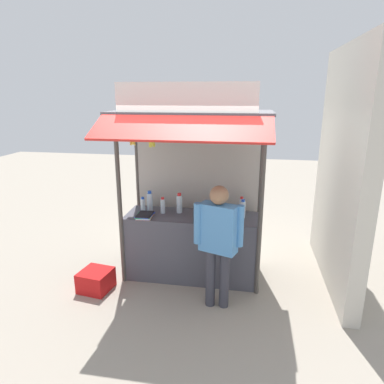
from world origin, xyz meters
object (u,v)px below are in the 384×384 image
magazine_stack_far_right (203,217)px  banana_bunch_inner_left (152,141)px  water_bottle_right (163,206)px  water_bottle_back_right (179,204)px  magazine_stack_front_left (228,217)px  vendor_person (218,236)px  water_bottle_back_left (243,209)px  plastic_crate (96,280)px  water_bottle_rear_center (143,205)px  water_bottle_front_right (241,206)px  water_bottle_left (150,202)px  magazine_stack_center (145,216)px  banana_bunch_leftmost (133,139)px

magazine_stack_far_right → banana_bunch_inner_left: banana_bunch_inner_left is taller
water_bottle_right → water_bottle_back_right: bearing=16.0°
magazine_stack_front_left → vendor_person: (-0.08, -0.64, -0.02)m
water_bottle_back_left → vendor_person: vendor_person is taller
water_bottle_right → plastic_crate: (-0.81, -0.64, -0.93)m
water_bottle_rear_center → water_bottle_front_right: (1.43, 0.20, 0.01)m
water_bottle_back_right → banana_bunch_inner_left: size_ratio=0.98×
water_bottle_left → magazine_stack_center: water_bottle_left is taller
magazine_stack_far_right → plastic_crate: (-1.43, -0.47, -0.85)m
water_bottle_rear_center → magazine_stack_center: size_ratio=0.74×
water_bottle_right → water_bottle_front_right: bearing=9.7°
water_bottle_front_right → water_bottle_left: bearing=-174.5°
water_bottle_rear_center → vendor_person: 1.39m
water_bottle_rear_center → water_bottle_back_left: bearing=0.5°
water_bottle_back_right → magazine_stack_center: (-0.44, -0.29, -0.11)m
banana_bunch_leftmost → vendor_person: 1.62m
magazine_stack_far_right → banana_bunch_leftmost: (-0.87, -0.28, 1.09)m
magazine_stack_front_left → vendor_person: size_ratio=0.20×
water_bottle_right → banana_bunch_leftmost: bearing=-119.1°
vendor_person → plastic_crate: 1.88m
water_bottle_right → magazine_stack_front_left: water_bottle_right is taller
magazine_stack_front_left → banana_bunch_leftmost: banana_bunch_leftmost is taller
water_bottle_right → plastic_crate: water_bottle_right is taller
water_bottle_back_left → water_bottle_right: bearing=-179.5°
water_bottle_front_right → magazine_stack_front_left: size_ratio=0.77×
water_bottle_rear_center → water_bottle_left: bearing=38.1°
water_bottle_rear_center → water_bottle_back_right: (0.53, 0.07, 0.03)m
magazine_stack_front_left → water_bottle_front_right: bearing=58.8°
water_bottle_left → magazine_stack_front_left: (1.17, -0.15, -0.11)m
vendor_person → plastic_crate: bearing=-163.5°
water_bottle_rear_center → banana_bunch_leftmost: banana_bunch_leftmost is taller
banana_bunch_inner_left → water_bottle_front_right: bearing=29.6°
water_bottle_front_right → water_bottle_back_left: bearing=-82.7°
plastic_crate → water_bottle_left: bearing=49.6°
water_bottle_left → water_bottle_front_right: bearing=5.5°
water_bottle_rear_center → plastic_crate: bearing=-128.8°
vendor_person → plastic_crate: vendor_person is taller
water_bottle_front_right → water_bottle_right: bearing=-170.3°
plastic_crate → banana_bunch_leftmost: bearing=18.7°
magazine_stack_center → banana_bunch_inner_left: size_ratio=1.03×
water_bottle_front_right → magazine_stack_center: (-1.34, -0.41, -0.09)m
water_bottle_left → magazine_stack_front_left: size_ratio=0.95×
water_bottle_left → banana_bunch_leftmost: banana_bunch_leftmost is taller
water_bottle_right → water_bottle_back_left: bearing=0.5°
water_bottle_left → plastic_crate: 1.33m
water_bottle_back_right → plastic_crate: water_bottle_back_right is taller
vendor_person → water_bottle_left: bearing=163.5°
water_bottle_back_right → plastic_crate: size_ratio=0.73×
banana_bunch_leftmost → vendor_person: (1.13, -0.28, -1.12)m
water_bottle_left → water_bottle_right: water_bottle_left is taller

